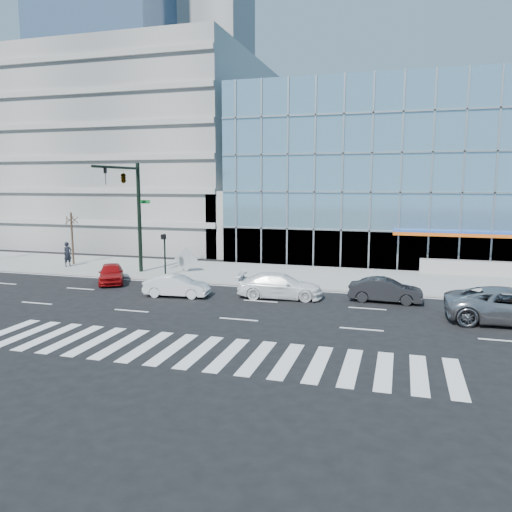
{
  "coord_description": "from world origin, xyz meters",
  "views": [
    {
      "loc": [
        7.58,
        -26.86,
        6.75
      ],
      "look_at": [
        -1.15,
        3.0,
        2.15
      ],
      "focal_mm": 35.0,
      "sensor_mm": 36.0,
      "label": 1
    }
  ],
  "objects_px": {
    "dark_sedan": "(386,290)",
    "red_sedan": "(111,273)",
    "silver_suv": "(512,306)",
    "pedestrian": "(68,254)",
    "ped_signal_post": "(164,248)",
    "traffic_signal": "(128,191)",
    "tilted_panel": "(186,259)",
    "white_suv": "(280,286)",
    "white_sedan": "(177,286)",
    "street_tree_near": "(71,220)"
  },
  "relations": [
    {
      "from": "street_tree_near",
      "to": "white_suv",
      "type": "xyz_separation_m",
      "value": [
        18.87,
        -6.37,
        -3.05
      ]
    },
    {
      "from": "silver_suv",
      "to": "white_sedan",
      "type": "distance_m",
      "value": 18.02
    },
    {
      "from": "ped_signal_post",
      "to": "dark_sedan",
      "type": "xyz_separation_m",
      "value": [
        15.37,
        -3.09,
        -1.47
      ]
    },
    {
      "from": "white_suv",
      "to": "pedestrian",
      "type": "bearing_deg",
      "value": 68.26
    },
    {
      "from": "ped_signal_post",
      "to": "street_tree_near",
      "type": "xyz_separation_m",
      "value": [
        -9.5,
        2.56,
        1.64
      ]
    },
    {
      "from": "traffic_signal",
      "to": "white_sedan",
      "type": "xyz_separation_m",
      "value": [
        5.87,
        -4.8,
        -5.53
      ]
    },
    {
      "from": "white_suv",
      "to": "white_sedan",
      "type": "height_order",
      "value": "white_suv"
    },
    {
      "from": "silver_suv",
      "to": "white_sedan",
      "type": "height_order",
      "value": "silver_suv"
    },
    {
      "from": "ped_signal_post",
      "to": "tilted_panel",
      "type": "relative_size",
      "value": 2.31
    },
    {
      "from": "silver_suv",
      "to": "dark_sedan",
      "type": "relative_size",
      "value": 1.51
    },
    {
      "from": "traffic_signal",
      "to": "tilted_panel",
      "type": "relative_size",
      "value": 6.15
    },
    {
      "from": "silver_suv",
      "to": "traffic_signal",
      "type": "bearing_deg",
      "value": 76.01
    },
    {
      "from": "street_tree_near",
      "to": "dark_sedan",
      "type": "xyz_separation_m",
      "value": [
        24.87,
        -5.64,
        -3.1
      ]
    },
    {
      "from": "dark_sedan",
      "to": "white_suv",
      "type": "bearing_deg",
      "value": 98.55
    },
    {
      "from": "silver_suv",
      "to": "tilted_panel",
      "type": "xyz_separation_m",
      "value": [
        -20.61,
        7.91,
        0.21
      ]
    },
    {
      "from": "white_suv",
      "to": "tilted_panel",
      "type": "relative_size",
      "value": 3.85
    },
    {
      "from": "ped_signal_post",
      "to": "white_suv",
      "type": "distance_m",
      "value": 10.21
    },
    {
      "from": "silver_suv",
      "to": "red_sedan",
      "type": "distance_m",
      "value": 24.21
    },
    {
      "from": "ped_signal_post",
      "to": "traffic_signal",
      "type": "bearing_deg",
      "value": -171.48
    },
    {
      "from": "silver_suv",
      "to": "tilted_panel",
      "type": "height_order",
      "value": "tilted_panel"
    },
    {
      "from": "tilted_panel",
      "to": "ped_signal_post",
      "type": "bearing_deg",
      "value": -116.22
    },
    {
      "from": "dark_sedan",
      "to": "red_sedan",
      "type": "height_order",
      "value": "dark_sedan"
    },
    {
      "from": "street_tree_near",
      "to": "pedestrian",
      "type": "xyz_separation_m",
      "value": [
        0.31,
        -1.09,
        -2.65
      ]
    },
    {
      "from": "white_suv",
      "to": "pedestrian",
      "type": "xyz_separation_m",
      "value": [
        -18.56,
        5.28,
        0.4
      ]
    },
    {
      "from": "white_suv",
      "to": "tilted_panel",
      "type": "distance_m",
      "value": 10.38
    },
    {
      "from": "white_sedan",
      "to": "red_sedan",
      "type": "height_order",
      "value": "red_sedan"
    },
    {
      "from": "traffic_signal",
      "to": "ped_signal_post",
      "type": "xyz_separation_m",
      "value": [
        2.5,
        0.37,
        -4.02
      ]
    },
    {
      "from": "silver_suv",
      "to": "red_sedan",
      "type": "height_order",
      "value": "silver_suv"
    },
    {
      "from": "ped_signal_post",
      "to": "pedestrian",
      "type": "distance_m",
      "value": 9.36
    },
    {
      "from": "white_suv",
      "to": "dark_sedan",
      "type": "xyz_separation_m",
      "value": [
        6.0,
        0.72,
        -0.05
      ]
    },
    {
      "from": "silver_suv",
      "to": "pedestrian",
      "type": "xyz_separation_m",
      "value": [
        -30.56,
        7.41,
        0.27
      ]
    },
    {
      "from": "street_tree_near",
      "to": "white_sedan",
      "type": "distance_m",
      "value": 15.34
    },
    {
      "from": "white_suv",
      "to": "white_sedan",
      "type": "xyz_separation_m",
      "value": [
        -6.0,
        -1.36,
        -0.09
      ]
    },
    {
      "from": "traffic_signal",
      "to": "white_suv",
      "type": "relative_size",
      "value": 1.6
    },
    {
      "from": "street_tree_near",
      "to": "red_sedan",
      "type": "xyz_separation_m",
      "value": [
        6.87,
        -5.3,
        -3.11
      ]
    },
    {
      "from": "traffic_signal",
      "to": "street_tree_near",
      "type": "xyz_separation_m",
      "value": [
        -7.0,
        2.93,
        -2.39
      ]
    },
    {
      "from": "street_tree_near",
      "to": "white_sedan",
      "type": "bearing_deg",
      "value": -30.99
    },
    {
      "from": "white_sedan",
      "to": "white_suv",
      "type": "bearing_deg",
      "value": -83.13
    },
    {
      "from": "ped_signal_post",
      "to": "pedestrian",
      "type": "xyz_separation_m",
      "value": [
        -9.19,
        1.47,
        -1.02
      ]
    },
    {
      "from": "white_sedan",
      "to": "tilted_panel",
      "type": "bearing_deg",
      "value": 14.15
    },
    {
      "from": "street_tree_near",
      "to": "pedestrian",
      "type": "bearing_deg",
      "value": -73.99
    },
    {
      "from": "dark_sedan",
      "to": "tilted_panel",
      "type": "xyz_separation_m",
      "value": [
        -14.61,
        5.05,
        0.39
      ]
    },
    {
      "from": "traffic_signal",
      "to": "red_sedan",
      "type": "distance_m",
      "value": 5.98
    },
    {
      "from": "traffic_signal",
      "to": "tilted_panel",
      "type": "height_order",
      "value": "traffic_signal"
    },
    {
      "from": "silver_suv",
      "to": "white_sedan",
      "type": "bearing_deg",
      "value": 86.7
    },
    {
      "from": "silver_suv",
      "to": "pedestrian",
      "type": "distance_m",
      "value": 31.44
    },
    {
      "from": "silver_suv",
      "to": "tilted_panel",
      "type": "bearing_deg",
      "value": 68.14
    },
    {
      "from": "ped_signal_post",
      "to": "white_sedan",
      "type": "height_order",
      "value": "ped_signal_post"
    },
    {
      "from": "white_suv",
      "to": "dark_sedan",
      "type": "height_order",
      "value": "white_suv"
    },
    {
      "from": "silver_suv",
      "to": "white_suv",
      "type": "height_order",
      "value": "silver_suv"
    }
  ]
}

